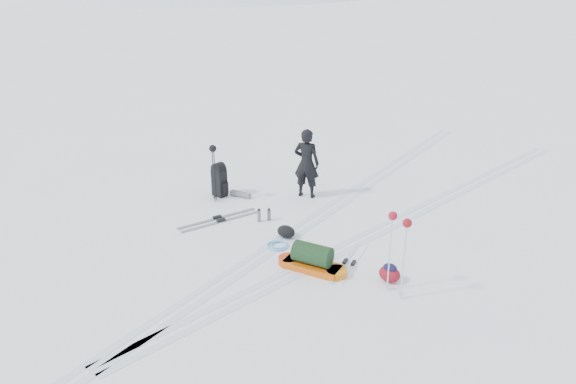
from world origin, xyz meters
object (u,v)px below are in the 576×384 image
at_px(skier, 307,163).
at_px(expedition_rucksack, 222,181).
at_px(ski_poles_black, 213,155).
at_px(pulk_sled, 312,260).

height_order(skier, expedition_rucksack, skier).
bearing_deg(ski_poles_black, skier, 60.96).
bearing_deg(pulk_sled, expedition_rucksack, 147.92).
relative_size(pulk_sled, ski_poles_black, 1.02).
distance_m(expedition_rucksack, ski_poles_black, 0.81).
bearing_deg(pulk_sled, ski_poles_black, 152.00).
relative_size(skier, expedition_rucksack, 1.90).
height_order(expedition_rucksack, ski_poles_black, ski_poles_black).
relative_size(skier, ski_poles_black, 1.21).
height_order(skier, pulk_sled, skier).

